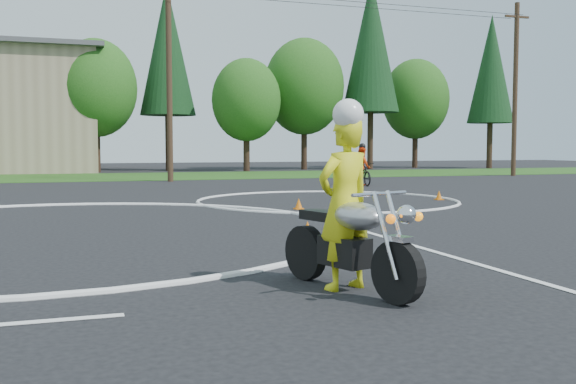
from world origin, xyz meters
name	(u,v)px	position (x,y,z in m)	size (l,w,h in m)	color
ground	(38,256)	(0.00, 0.00, 0.00)	(120.00, 120.00, 0.00)	black
grass_strip	(64,177)	(0.00, 27.00, 0.01)	(120.00, 10.00, 0.02)	#1E4714
course_markings	(150,220)	(2.17, 4.35, 0.01)	(19.05, 19.05, 0.12)	silver
primary_motorcycle	(351,242)	(3.58, -3.73, 0.58)	(0.96, 2.22, 1.20)	black
rider_primary_grp	(345,198)	(3.56, -3.59, 1.08)	(0.85, 0.69, 2.23)	yellow
rider_second_grp	(362,171)	(12.51, 15.10, 0.65)	(0.76, 1.95, 1.85)	black
traffic_cones	(167,219)	(2.43, 3.31, 0.14)	(19.31, 8.74, 0.30)	orange
treeline	(278,80)	(14.78, 34.61, 6.62)	(38.20, 8.10, 14.52)	#382619
utility_poles	(169,74)	(5.00, 21.00, 5.20)	(41.60, 1.12, 10.00)	#473321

